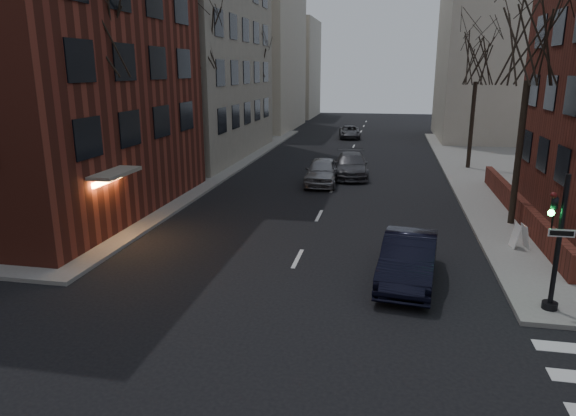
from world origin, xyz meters
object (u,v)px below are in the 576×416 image
object	(u,v)px
tree_right_a	(532,41)
sandwich_board	(520,236)
tree_left_c	(255,56)
streetlamp_near	(187,118)
car_lane_gray	(351,165)
tree_left_a	(92,29)
traffic_signal	(555,252)
tree_right_b	(478,59)
car_lane_far	(350,132)
tree_left_b	(198,36)
streetlamp_far	(268,99)
parked_sedan	(409,259)
car_lane_silver	(322,171)

from	to	relation	value
tree_right_a	sandwich_board	world-z (taller)	tree_right_a
tree_left_c	streetlamp_near	size ratio (longest dim) A/B	1.55
tree_right_a	car_lane_gray	bearing A→B (deg)	129.16
tree_left_a	streetlamp_near	xyz separation A→B (m)	(0.60, 8.00, -4.23)
tree_left_c	tree_right_a	bearing A→B (deg)	-51.34
traffic_signal	tree_right_b	bearing A→B (deg)	87.85
car_lane_far	tree_left_c	bearing A→B (deg)	-142.01
tree_right_b	streetlamp_near	world-z (taller)	tree_right_b
tree_left_b	tree_left_c	world-z (taller)	tree_left_b
traffic_signal	streetlamp_near	bearing A→B (deg)	141.13
streetlamp_far	car_lane_far	world-z (taller)	streetlamp_far
tree_left_a	parked_sedan	xyz separation A→B (m)	(12.80, -3.41, -7.66)
tree_right_b	streetlamp_near	bearing A→B (deg)	-149.53
tree_left_b	tree_right_b	distance (m)	18.64
car_lane_gray	car_lane_far	size ratio (longest dim) A/B	1.16
tree_left_a	streetlamp_near	distance (m)	9.07
car_lane_far	sandwich_board	world-z (taller)	car_lane_far
tree_left_a	streetlamp_far	size ratio (longest dim) A/B	1.63
tree_left_b	parked_sedan	bearing A→B (deg)	-50.29
tree_right_a	car_lane_far	distance (m)	32.22
tree_left_a	car_lane_gray	world-z (taller)	tree_left_a
traffic_signal	car_lane_silver	distance (m)	18.39
tree_left_b	tree_right_b	world-z (taller)	tree_left_b
tree_left_a	car_lane_gray	bearing A→B (deg)	55.22
parked_sedan	tree_left_a	bearing A→B (deg)	171.34
streetlamp_near	traffic_signal	bearing A→B (deg)	-38.87
tree_left_c	streetlamp_far	distance (m)	4.33
tree_right_a	streetlamp_far	world-z (taller)	tree_right_a
tree_left_a	car_lane_silver	world-z (taller)	tree_left_a
car_lane_silver	traffic_signal	bearing A→B (deg)	-63.26
car_lane_silver	car_lane_far	size ratio (longest dim) A/B	1.04
tree_left_a	car_lane_gray	distance (m)	18.51
parked_sedan	tree_left_c	bearing A→B (deg)	119.79
traffic_signal	car_lane_gray	size ratio (longest dim) A/B	0.76
tree_left_b	tree_right_b	size ratio (longest dim) A/B	1.18
tree_right_b	parked_sedan	size ratio (longest dim) A/B	1.88
tree_left_c	parked_sedan	distance (m)	32.88
car_lane_silver	streetlamp_far	bearing A→B (deg)	112.03
traffic_signal	tree_right_a	size ratio (longest dim) A/B	0.41
tree_left_a	car_lane_far	xyz separation A→B (m)	(7.93, 33.83, -7.84)
streetlamp_far	car_lane_gray	size ratio (longest dim) A/B	1.19
tree_left_a	streetlamp_near	bearing A→B (deg)	85.71
tree_left_a	tree_right_b	size ratio (longest dim) A/B	1.12
tree_left_a	tree_left_b	world-z (taller)	tree_left_b
tree_right_b	streetlamp_far	xyz separation A→B (m)	(-17.00, 10.00, -3.35)
tree_left_a	streetlamp_far	xyz separation A→B (m)	(0.60, 28.00, -4.23)
traffic_signal	streetlamp_far	world-z (taller)	streetlamp_far
tree_right_b	sandwich_board	world-z (taller)	tree_right_b
tree_left_b	car_lane_gray	bearing A→B (deg)	10.75
car_lane_gray	sandwich_board	bearing A→B (deg)	-65.54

